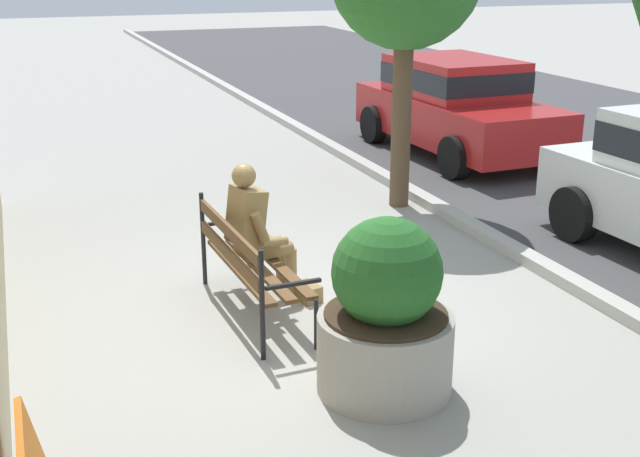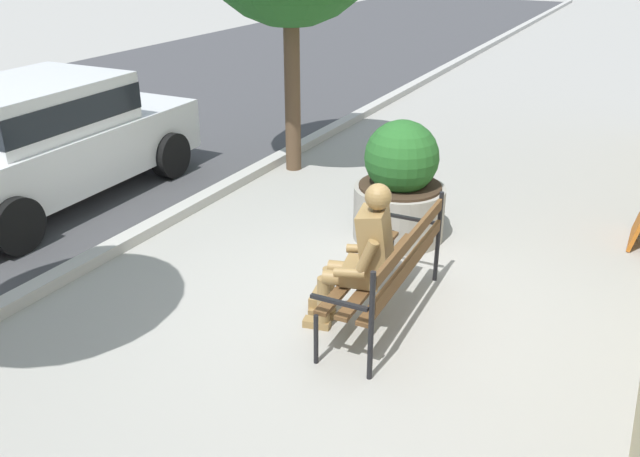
# 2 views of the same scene
# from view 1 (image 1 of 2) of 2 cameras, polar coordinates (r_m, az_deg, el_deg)

# --- Properties ---
(ground_plane) EXTENTS (80.00, 80.00, 0.00)m
(ground_plane) POSITION_cam_1_polar(r_m,az_deg,el_deg) (7.50, -2.68, -6.20)
(ground_plane) COLOR #9E9B93
(curb_stone) EXTENTS (60.00, 0.20, 0.12)m
(curb_stone) POSITION_cam_1_polar(r_m,az_deg,el_deg) (8.75, 15.68, -2.78)
(curb_stone) COLOR #B2AFA8
(curb_stone) RESTS_ON ground
(park_bench) EXTENTS (1.82, 0.60, 0.95)m
(park_bench) POSITION_cam_1_polar(r_m,az_deg,el_deg) (7.37, -5.15, -2.16)
(park_bench) COLOR brown
(park_bench) RESTS_ON ground
(bronze_statue_seated) EXTENTS (0.60, 0.86, 1.37)m
(bronze_statue_seated) POSITION_cam_1_polar(r_m,az_deg,el_deg) (7.60, -4.13, -0.48)
(bronze_statue_seated) COLOR olive
(bronze_statue_seated) RESTS_ON ground
(concrete_planter) EXTENTS (1.02, 1.02, 1.36)m
(concrete_planter) POSITION_cam_1_polar(r_m,az_deg,el_deg) (6.09, 4.61, -6.11)
(concrete_planter) COLOR gray
(concrete_planter) RESTS_ON ground
(parked_car_red) EXTENTS (4.16, 2.04, 1.56)m
(parked_car_red) POSITION_cam_1_polar(r_m,az_deg,el_deg) (13.65, 9.45, 8.62)
(parked_car_red) COLOR #B21E1E
(parked_car_red) RESTS_ON ground
(lamp_post) EXTENTS (0.32, 0.32, 3.90)m
(lamp_post) POSITION_cam_1_polar(r_m,az_deg,el_deg) (10.47, 6.07, 15.24)
(lamp_post) COLOR black
(lamp_post) RESTS_ON ground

